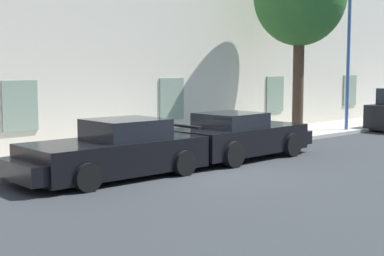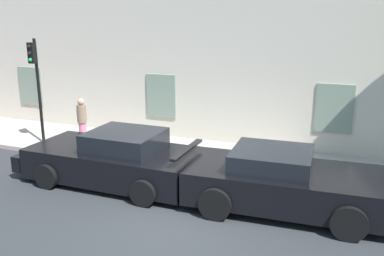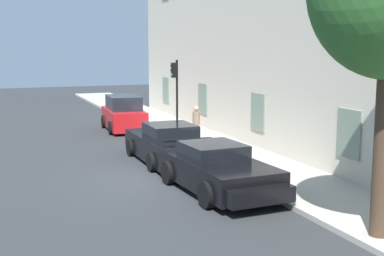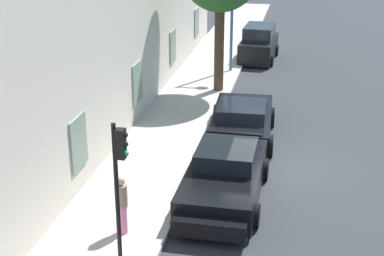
{
  "view_description": "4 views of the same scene",
  "coord_description": "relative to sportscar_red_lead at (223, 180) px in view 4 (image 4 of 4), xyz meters",
  "views": [
    {
      "loc": [
        -10.08,
        -10.44,
        2.7
      ],
      "look_at": [
        1.28,
        2.23,
        0.88
      ],
      "focal_mm": 52.34,
      "sensor_mm": 36.0,
      "label": 1
    },
    {
      "loc": [
        3.39,
        -7.86,
        4.31
      ],
      "look_at": [
        -0.18,
        1.21,
        1.67
      ],
      "focal_mm": 38.86,
      "sensor_mm": 36.0,
      "label": 2
    },
    {
      "loc": [
        16.11,
        -5.19,
        4.28
      ],
      "look_at": [
        1.03,
        0.73,
        1.75
      ],
      "focal_mm": 50.11,
      "sensor_mm": 36.0,
      "label": 3
    },
    {
      "loc": [
        -16.88,
        -0.92,
        7.92
      ],
      "look_at": [
        -1.03,
        2.27,
        1.53
      ],
      "focal_mm": 54.16,
      "sensor_mm": 36.0,
      "label": 4
    }
  ],
  "objects": [
    {
      "name": "sportscar_yellow_flank",
      "position": [
        4.81,
        0.05,
        0.01
      ],
      "size": [
        4.89,
        2.44,
        1.38
      ],
      "color": "black",
      "rests_on": "ground"
    },
    {
      "name": "sidewalk",
      "position": [
        2.5,
        2.58,
        -0.55
      ],
      "size": [
        60.0,
        3.01,
        0.14
      ],
      "primitive_type": "cube",
      "color": "#A8A399",
      "rests_on": "ground"
    },
    {
      "name": "pedestrian_admiring",
      "position": [
        -2.42,
        2.18,
        0.33
      ],
      "size": [
        0.39,
        0.39,
        1.56
      ],
      "color": "pink",
      "rests_on": "sidewalk"
    },
    {
      "name": "sportscar_red_lead",
      "position": [
        0.0,
        0.0,
        0.0
      ],
      "size": [
        4.93,
        2.29,
        1.44
      ],
      "color": "black",
      "rests_on": "ground"
    },
    {
      "name": "ground_plane",
      "position": [
        2.5,
        -1.07,
        -0.62
      ],
      "size": [
        80.0,
        80.0,
        0.0
      ],
      "primitive_type": "plane",
      "color": "#2B2D30"
    },
    {
      "name": "hatchback_parked",
      "position": [
        15.66,
        0.46,
        0.2
      ],
      "size": [
        3.78,
        1.99,
        1.84
      ],
      "color": "black",
      "rests_on": "ground"
    },
    {
      "name": "traffic_light",
      "position": [
        -3.77,
        1.73,
        1.9
      ],
      "size": [
        0.22,
        0.36,
        3.48
      ],
      "color": "black",
      "rests_on": "sidewalk"
    }
  ]
}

